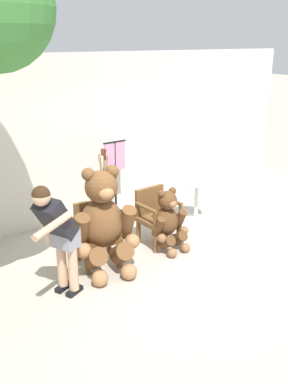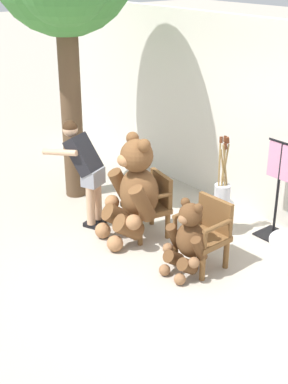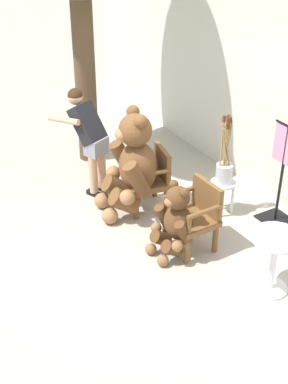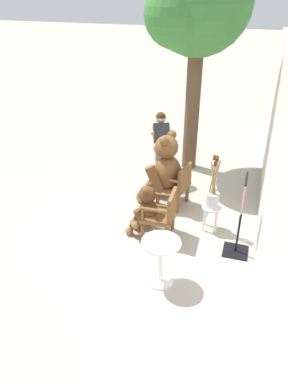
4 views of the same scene
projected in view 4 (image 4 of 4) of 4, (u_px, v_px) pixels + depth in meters
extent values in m
plane|color=#B2A899|center=(131.00, 212.00, 7.12)|extent=(60.00, 60.00, 0.00)
cube|color=silver|center=(275.00, 162.00, 5.80)|extent=(10.00, 0.16, 2.80)
cube|color=brown|center=(173.00, 186.00, 7.18)|extent=(0.65, 0.62, 0.07)
cylinder|color=brown|center=(168.00, 188.00, 7.56)|extent=(0.07, 0.07, 0.37)
cylinder|color=brown|center=(158.00, 198.00, 7.21)|extent=(0.07, 0.07, 0.37)
cylinder|color=brown|center=(187.00, 193.00, 7.38)|extent=(0.07, 0.07, 0.37)
cylinder|color=brown|center=(177.00, 204.00, 7.03)|extent=(0.07, 0.07, 0.37)
cube|color=brown|center=(185.00, 177.00, 6.96)|extent=(0.52, 0.16, 0.42)
cylinder|color=brown|center=(179.00, 169.00, 7.24)|extent=(0.15, 0.48, 0.06)
cylinder|color=brown|center=(169.00, 172.00, 7.39)|extent=(0.05, 0.05, 0.22)
cylinder|color=brown|center=(168.00, 179.00, 6.87)|extent=(0.15, 0.48, 0.06)
cylinder|color=brown|center=(158.00, 182.00, 7.01)|extent=(0.05, 0.05, 0.22)
cube|color=brown|center=(158.00, 215.00, 6.30)|extent=(0.58, 0.54, 0.07)
cylinder|color=brown|center=(150.00, 217.00, 6.65)|extent=(0.07, 0.07, 0.37)
cylinder|color=brown|center=(143.00, 232.00, 6.27)|extent=(0.07, 0.07, 0.37)
cylinder|color=brown|center=(173.00, 220.00, 6.55)|extent=(0.07, 0.07, 0.37)
cylinder|color=brown|center=(167.00, 236.00, 6.17)|extent=(0.07, 0.07, 0.37)
cube|color=brown|center=(172.00, 205.00, 6.13)|extent=(0.52, 0.08, 0.42)
cylinder|color=brown|center=(162.00, 195.00, 6.38)|extent=(0.07, 0.48, 0.06)
cylinder|color=brown|center=(150.00, 199.00, 6.49)|extent=(0.05, 0.05, 0.22)
cylinder|color=brown|center=(155.00, 210.00, 5.96)|extent=(0.07, 0.48, 0.06)
cylinder|color=brown|center=(142.00, 214.00, 6.07)|extent=(0.05, 0.05, 0.22)
ellipsoid|color=brown|center=(167.00, 173.00, 7.09)|extent=(0.68, 0.61, 0.69)
sphere|color=brown|center=(167.00, 147.00, 6.84)|extent=(0.43, 0.43, 0.43)
ellipsoid|color=#A47148|center=(158.00, 147.00, 6.93)|extent=(0.23, 0.20, 0.16)
sphere|color=black|center=(158.00, 146.00, 6.92)|extent=(0.06, 0.06, 0.06)
sphere|color=brown|center=(172.00, 135.00, 6.86)|extent=(0.17, 0.17, 0.17)
sphere|color=brown|center=(164.00, 141.00, 6.61)|extent=(0.17, 0.17, 0.17)
cylinder|color=brown|center=(169.00, 165.00, 7.38)|extent=(0.27, 0.41, 0.52)
sphere|color=#A47148|center=(163.00, 174.00, 7.56)|extent=(0.20, 0.20, 0.20)
cylinder|color=brown|center=(154.00, 179.00, 6.89)|extent=(0.27, 0.41, 0.52)
sphere|color=#A47148|center=(147.00, 188.00, 7.05)|extent=(0.20, 0.20, 0.20)
cylinder|color=brown|center=(160.00, 183.00, 7.52)|extent=(0.33, 0.47, 0.40)
sphere|color=#A47148|center=(151.00, 188.00, 7.71)|extent=(0.22, 0.22, 0.22)
cylinder|color=brown|center=(151.00, 191.00, 7.24)|extent=(0.33, 0.47, 0.40)
sphere|color=#A47148|center=(141.00, 197.00, 7.40)|extent=(0.22, 0.22, 0.22)
ellipsoid|color=brown|center=(148.00, 212.00, 6.33)|extent=(0.40, 0.34, 0.45)
sphere|color=brown|center=(147.00, 194.00, 6.17)|extent=(0.28, 0.28, 0.28)
ellipsoid|color=#8C603D|center=(140.00, 194.00, 6.20)|extent=(0.14, 0.11, 0.10)
sphere|color=black|center=(140.00, 194.00, 6.20)|extent=(0.04, 0.04, 0.04)
sphere|color=brown|center=(149.00, 185.00, 6.19)|extent=(0.11, 0.11, 0.11)
sphere|color=brown|center=(146.00, 191.00, 6.01)|extent=(0.11, 0.11, 0.11)
cylinder|color=brown|center=(147.00, 205.00, 6.52)|extent=(0.14, 0.25, 0.34)
sphere|color=#8C603D|center=(142.00, 211.00, 6.63)|extent=(0.13, 0.13, 0.13)
cylinder|color=brown|center=(140.00, 218.00, 6.18)|extent=(0.14, 0.25, 0.34)
sphere|color=#8C603D|center=(135.00, 225.00, 6.26)|extent=(0.13, 0.13, 0.13)
cylinder|color=brown|center=(141.00, 219.00, 6.59)|extent=(0.17, 0.28, 0.26)
sphere|color=#8C603D|center=(134.00, 223.00, 6.69)|extent=(0.14, 0.14, 0.14)
cylinder|color=brown|center=(137.00, 226.00, 6.39)|extent=(0.17, 0.28, 0.26)
sphere|color=#8C603D|center=(129.00, 231.00, 6.47)|extent=(0.14, 0.14, 0.14)
cube|color=black|center=(166.00, 184.00, 8.04)|extent=(0.26, 0.18, 0.06)
cylinder|color=tan|center=(166.00, 165.00, 7.82)|extent=(0.12, 0.12, 0.82)
cube|color=black|center=(157.00, 184.00, 8.02)|extent=(0.26, 0.18, 0.06)
cylinder|color=tan|center=(158.00, 166.00, 7.80)|extent=(0.12, 0.12, 0.82)
cube|color=gray|center=(162.00, 153.00, 7.67)|extent=(0.32, 0.36, 0.24)
cube|color=black|center=(162.00, 137.00, 7.64)|extent=(0.55, 0.47, 0.56)
sphere|color=tan|center=(161.00, 118.00, 7.65)|extent=(0.21, 0.21, 0.21)
sphere|color=#382314|center=(161.00, 117.00, 7.64)|extent=(0.21, 0.21, 0.21)
cylinder|color=tan|center=(151.00, 131.00, 7.82)|extent=(0.55, 0.30, 0.16)
cylinder|color=tan|center=(171.00, 142.00, 7.72)|extent=(0.24, 0.16, 0.50)
cylinder|color=white|center=(212.00, 207.00, 6.44)|extent=(0.34, 0.34, 0.03)
cylinder|color=white|center=(215.00, 222.00, 6.45)|extent=(0.04, 0.04, 0.43)
cylinder|color=white|center=(217.00, 216.00, 6.61)|extent=(0.04, 0.04, 0.43)
cylinder|color=white|center=(204.00, 220.00, 6.50)|extent=(0.04, 0.04, 0.43)
cylinder|color=white|center=(206.00, 214.00, 6.67)|extent=(0.04, 0.04, 0.43)
cylinder|color=silver|center=(212.00, 200.00, 6.37)|extent=(0.22, 0.22, 0.26)
cylinder|color=#997A47|center=(214.00, 183.00, 6.17)|extent=(0.03, 0.18, 0.77)
cylinder|color=#592D19|center=(217.00, 160.00, 5.96)|extent=(0.04, 0.06, 0.09)
cylinder|color=#997A47|center=(214.00, 182.00, 6.21)|extent=(0.09, 0.15, 0.79)
cylinder|color=#592D19|center=(217.00, 158.00, 5.99)|extent=(0.05, 0.06, 0.09)
cylinder|color=#997A47|center=(212.00, 181.00, 6.24)|extent=(0.12, 0.10, 0.78)
cylinder|color=#592D19|center=(214.00, 158.00, 6.03)|extent=(0.05, 0.05, 0.09)
cylinder|color=#997A47|center=(213.00, 185.00, 6.21)|extent=(0.10, 0.10, 0.70)
cylinder|color=#592D19|center=(215.00, 164.00, 6.01)|extent=(0.05, 0.05, 0.09)
cylinder|color=#997A47|center=(215.00, 183.00, 6.20)|extent=(0.11, 0.04, 0.77)
cylinder|color=#592D19|center=(218.00, 160.00, 5.99)|extent=(0.05, 0.05, 0.09)
cylinder|color=white|center=(161.00, 243.00, 5.17)|extent=(0.56, 0.56, 0.03)
cylinder|color=white|center=(160.00, 263.00, 5.35)|extent=(0.07, 0.07, 0.69)
cylinder|color=white|center=(160.00, 280.00, 5.51)|extent=(0.40, 0.40, 0.03)
cylinder|color=brown|center=(192.00, 105.00, 8.11)|extent=(0.32, 0.32, 2.93)
sphere|color=#3D7F38|center=(199.00, 1.00, 7.10)|extent=(2.06, 2.06, 2.06)
sphere|color=#3D7F38|center=(177.00, 15.00, 6.86)|extent=(1.23, 1.23, 1.23)
cube|color=black|center=(235.00, 251.00, 6.10)|extent=(0.40, 0.40, 0.02)
cylinder|color=black|center=(241.00, 217.00, 5.76)|extent=(0.04, 0.04, 1.35)
cylinder|color=black|center=(247.00, 179.00, 5.42)|extent=(0.44, 0.03, 0.03)
cube|color=pink|center=(244.00, 194.00, 5.55)|extent=(0.40, 0.03, 0.48)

